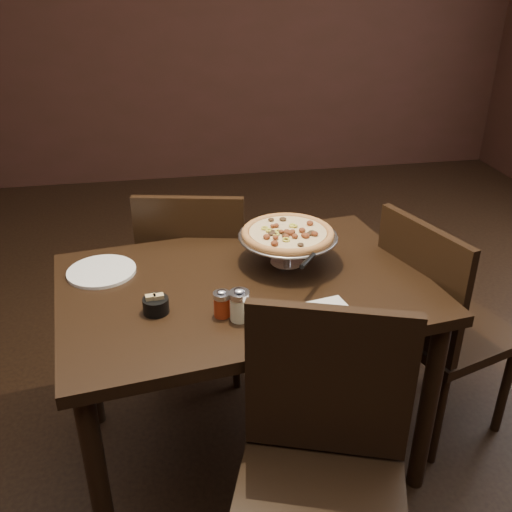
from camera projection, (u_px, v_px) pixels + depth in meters
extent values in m
cube|color=black|center=(245.00, 466.00, 2.30)|extent=(6.00, 7.00, 0.02)
cube|color=#321B13|center=(175.00, 16.00, 4.72)|extent=(6.00, 0.02, 2.80)
cube|color=black|center=(245.00, 288.00, 2.01)|extent=(1.38, 1.01, 0.04)
cylinder|color=black|center=(99.00, 487.00, 1.74)|extent=(0.06, 0.06, 0.76)
cylinder|color=black|center=(428.00, 408.00, 2.05)|extent=(0.06, 0.06, 0.76)
cylinder|color=black|center=(87.00, 350.00, 2.35)|extent=(0.06, 0.06, 0.76)
cylinder|color=black|center=(341.00, 305.00, 2.66)|extent=(0.06, 0.06, 0.76)
cylinder|color=silver|center=(287.00, 263.00, 2.13)|extent=(0.12, 0.12, 0.01)
cylinder|color=silver|center=(287.00, 250.00, 2.11)|extent=(0.03, 0.03, 0.10)
cylinder|color=silver|center=(288.00, 237.00, 2.08)|extent=(0.09, 0.09, 0.01)
cylinder|color=#9D9DA2|center=(288.00, 236.00, 2.08)|extent=(0.36, 0.36, 0.01)
torus|color=#9D9DA2|center=(288.00, 236.00, 2.08)|extent=(0.37, 0.37, 0.01)
cylinder|color=#A96A32|center=(288.00, 234.00, 2.08)|extent=(0.33, 0.33, 0.01)
torus|color=#A96A32|center=(288.00, 233.00, 2.07)|extent=(0.34, 0.34, 0.03)
cylinder|color=tan|center=(288.00, 232.00, 2.07)|extent=(0.28, 0.28, 0.01)
cylinder|color=beige|center=(240.00, 308.00, 1.78)|extent=(0.06, 0.06, 0.08)
cylinder|color=silver|center=(239.00, 295.00, 1.76)|extent=(0.06, 0.06, 0.02)
ellipsoid|color=silver|center=(239.00, 290.00, 1.75)|extent=(0.03, 0.03, 0.01)
cylinder|color=maroon|center=(222.00, 307.00, 1.80)|extent=(0.05, 0.05, 0.07)
cylinder|color=silver|center=(222.00, 295.00, 1.78)|extent=(0.05, 0.05, 0.02)
ellipsoid|color=silver|center=(221.00, 292.00, 1.78)|extent=(0.03, 0.03, 0.01)
cylinder|color=black|center=(156.00, 305.00, 1.82)|extent=(0.08, 0.08, 0.05)
cube|color=tan|center=(151.00, 303.00, 1.82)|extent=(0.04, 0.03, 0.06)
cube|color=tan|center=(159.00, 302.00, 1.82)|extent=(0.04, 0.03, 0.06)
cube|color=silver|center=(328.00, 314.00, 1.81)|extent=(0.19, 0.19, 0.02)
cylinder|color=white|center=(102.00, 271.00, 2.06)|extent=(0.25, 0.25, 0.01)
cylinder|color=white|center=(304.00, 327.00, 1.75)|extent=(0.25, 0.25, 0.01)
cone|color=silver|center=(308.00, 261.00, 1.89)|extent=(0.14, 0.14, 0.00)
cylinder|color=black|center=(308.00, 261.00, 1.89)|extent=(0.08, 0.10, 0.02)
cube|color=black|center=(199.00, 282.00, 2.68)|extent=(0.54, 0.54, 0.04)
cube|color=black|center=(190.00, 250.00, 2.37)|extent=(0.45, 0.13, 0.47)
cylinder|color=black|center=(241.00, 305.00, 2.95)|extent=(0.04, 0.04, 0.44)
cylinder|color=black|center=(171.00, 304.00, 2.96)|extent=(0.04, 0.04, 0.44)
cylinder|color=black|center=(236.00, 348.00, 2.62)|extent=(0.04, 0.04, 0.44)
cylinder|color=black|center=(157.00, 346.00, 2.64)|extent=(0.04, 0.04, 0.44)
cube|color=black|center=(329.00, 382.00, 1.59)|extent=(0.45, 0.19, 0.49)
cylinder|color=black|center=(260.00, 509.00, 1.84)|extent=(0.04, 0.04, 0.46)
cube|color=black|center=(449.00, 330.00, 2.33)|extent=(0.57, 0.57, 0.04)
cube|color=black|center=(419.00, 284.00, 2.12)|extent=(0.17, 0.44, 0.48)
cylinder|color=black|center=(505.00, 389.00, 2.37)|extent=(0.04, 0.04, 0.45)
cylinder|color=black|center=(441.00, 342.00, 2.66)|extent=(0.04, 0.04, 0.45)
cylinder|color=black|center=(438.00, 418.00, 2.22)|extent=(0.04, 0.04, 0.45)
cylinder|color=black|center=(378.00, 365.00, 2.51)|extent=(0.04, 0.04, 0.45)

